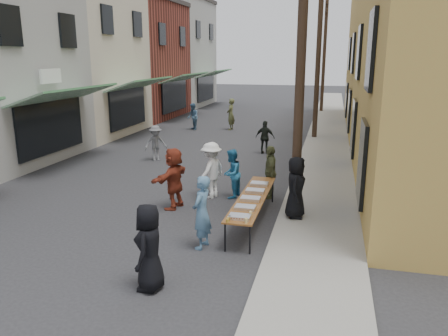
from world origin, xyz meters
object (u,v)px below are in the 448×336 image
Objects in this scene: guest_front_a at (149,247)px; server at (296,187)px; serving_table at (253,198)px; utility_pole_near at (301,51)px; utility_pole_far at (324,54)px; utility_pole_mid at (318,53)px; catering_tray_sausage at (240,217)px; guest_front_c at (231,174)px.

guest_front_a is 4.94m from server.
serving_table is 1.22m from server.
utility_pole_near is 5.25× the size of guest_front_a.
utility_pole_far is 29.22m from guest_front_a.
utility_pole_near is 1.00× the size of utility_pole_mid.
server reaches higher than guest_front_a.
utility_pole_far is 5.25× the size of guest_front_a.
utility_pole_far reaches higher than serving_table.
utility_pole_mid is 13.66m from serving_table.
guest_front_a reaches higher than serving_table.
catering_tray_sausage is at bearing -94.03° from utility_pole_mid.
catering_tray_sausage is at bearing -110.79° from utility_pole_near.
guest_front_c is 2.63m from server.
guest_front_a is at bearing 152.21° from server.
catering_tray_sausage is 0.30× the size of server.
catering_tray_sausage is at bearing 146.39° from guest_front_a.
serving_table is at bearing 34.30° from guest_front_c.
guest_front_a is at bearing -94.61° from utility_pole_far.
utility_pole_far is at bearing 87.78° from catering_tray_sausage.
serving_table is 2.34× the size of guest_front_a.
utility_pole_near is at bearing 72.52° from guest_front_c.
serving_table is 2.57× the size of guest_front_c.
guest_front_c is (-2.08, -11.05, -3.72)m from utility_pole_mid.
utility_pole_near is 6.54m from guest_front_a.
utility_pole_mid and utility_pole_far have the same top height.
serving_table is (-1.04, -1.08, -3.79)m from utility_pole_near.
catering_tray_sausage is 0.32× the size of guest_front_c.
catering_tray_sausage is 2.42m from server.
server reaches higher than guest_front_c.
utility_pole_near reaches higher than serving_table.
utility_pole_near reaches higher than server.
utility_pole_near is 2.25× the size of serving_table.
serving_table is 1.65m from catering_tray_sausage.
utility_pole_mid is at bearing 169.32° from guest_front_a.
utility_pole_mid is 12.00m from utility_pole_far.
serving_table is 2.29m from guest_front_c.
utility_pole_mid is 5.25× the size of guest_front_a.
utility_pole_far is at bearing 87.63° from serving_table.
utility_pole_far is (0.00, 12.00, 0.00)m from utility_pole_mid.
serving_table is at bearing -92.37° from utility_pole_far.
utility_pole_near is 4.72m from catering_tray_sausage.
guest_front_a is (-2.33, -4.90, -3.64)m from utility_pole_near.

